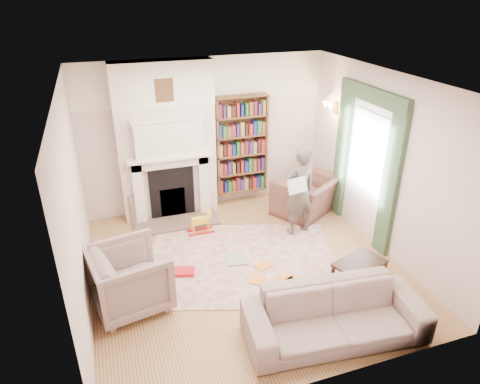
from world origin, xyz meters
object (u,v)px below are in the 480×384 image
object	(u,v)px
bookcase	(241,145)
coffee_table	(358,275)
armchair_reading	(306,196)
armchair_left	(130,278)
paraffin_heater	(136,209)
sofa	(335,315)
man_reading	(300,191)
rocking_horse	(200,223)

from	to	relation	value
bookcase	coffee_table	bearing A→B (deg)	-77.87
bookcase	coffee_table	xyz separation A→B (m)	(0.67, -3.13, -0.95)
armchair_reading	armchair_left	xyz separation A→B (m)	(-3.35, -1.61, 0.08)
coffee_table	paraffin_heater	world-z (taller)	paraffin_heater
paraffin_heater	armchair_reading	bearing A→B (deg)	-11.75
coffee_table	paraffin_heater	bearing A→B (deg)	113.65
bookcase	armchair_left	bearing A→B (deg)	-133.85
sofa	coffee_table	world-z (taller)	sofa
man_reading	armchair_reading	bearing A→B (deg)	-138.08
armchair_reading	coffee_table	bearing A→B (deg)	50.09
armchair_reading	sofa	bearing A→B (deg)	37.82
armchair_left	paraffin_heater	size ratio (longest dim) A/B	1.73
sofa	rocking_horse	distance (m)	3.04
armchair_reading	rocking_horse	bearing A→B (deg)	-29.41
bookcase	man_reading	bearing A→B (deg)	-69.72
man_reading	paraffin_heater	world-z (taller)	man_reading
armchair_left	sofa	distance (m)	2.65
bookcase	sofa	distance (m)	3.92
bookcase	armchair_reading	distance (m)	1.54
bookcase	armchair_reading	world-z (taller)	bookcase
armchair_left	coffee_table	world-z (taller)	armchair_left
sofa	coffee_table	size ratio (longest dim) A/B	3.10
armchair_left	sofa	world-z (taller)	armchair_left
sofa	paraffin_heater	world-z (taller)	sofa
sofa	man_reading	world-z (taller)	man_reading
bookcase	paraffin_heater	world-z (taller)	bookcase
armchair_reading	sofa	distance (m)	3.17
armchair_reading	sofa	xyz separation A→B (m)	(-1.09, -2.97, -0.04)
bookcase	rocking_horse	bearing A→B (deg)	-138.27
armchair_left	sofa	xyz separation A→B (m)	(2.26, -1.36, -0.12)
armchair_left	sofa	size ratio (longest dim) A/B	0.44
armchair_reading	coffee_table	xyz separation A→B (m)	(-0.32, -2.28, -0.13)
bookcase	man_reading	size ratio (longest dim) A/B	1.16
armchair_reading	sofa	size ratio (longest dim) A/B	0.50
sofa	paraffin_heater	xyz separation A→B (m)	(-1.96, 3.61, -0.04)
man_reading	rocking_horse	distance (m)	1.78
bookcase	paraffin_heater	bearing A→B (deg)	-173.92
armchair_reading	coffee_table	distance (m)	2.30
bookcase	paraffin_heater	xyz separation A→B (m)	(-2.07, -0.22, -0.90)
rocking_horse	paraffin_heater	bearing A→B (deg)	143.93
paraffin_heater	sofa	bearing A→B (deg)	-61.43
armchair_reading	paraffin_heater	bearing A→B (deg)	-43.78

